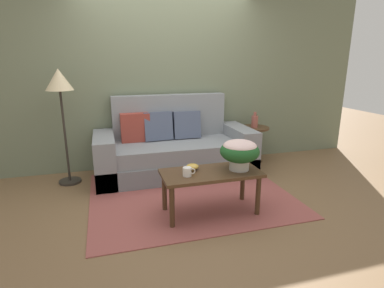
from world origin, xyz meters
The scene contains 11 objects.
ground_plane centered at (0.00, 0.00, 0.00)m, with size 14.00×14.00×0.00m, color brown.
wall_back centered at (0.00, 1.33, 1.38)m, with size 6.40×0.12×2.77m, color slate.
area_rug centered at (0.00, 0.05, 0.01)m, with size 2.34×1.95×0.01m, color #994C47.
couch centered at (-0.01, 0.84, 0.33)m, with size 2.19×0.90×1.09m.
coffee_table centered at (0.09, -0.45, 0.40)m, with size 1.03×0.49×0.47m.
side_table centered at (1.32, 0.98, 0.39)m, with size 0.46×0.46×0.57m.
floor_lamp centered at (-1.44, 0.86, 1.23)m, with size 0.34×0.34×1.48m.
potted_plant centered at (0.39, -0.47, 0.67)m, with size 0.41×0.41×0.32m.
coffee_mug centered at (-0.18, -0.50, 0.51)m, with size 0.13×0.09×0.09m.
snack_bowl centered at (-0.08, -0.35, 0.50)m, with size 0.13×0.13×0.07m.
table_vase centered at (1.31, 0.97, 0.66)m, with size 0.10×0.10×0.24m.
Camera 1 is at (-0.93, -3.28, 1.59)m, focal length 28.82 mm.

